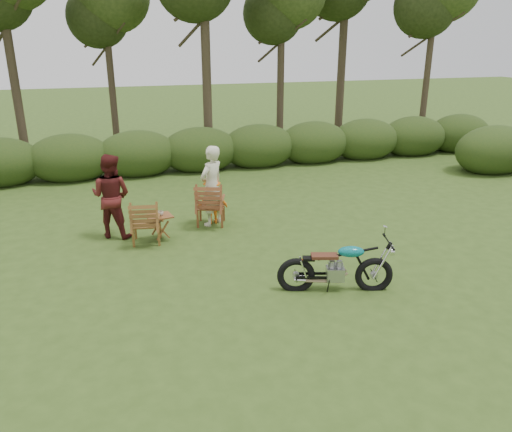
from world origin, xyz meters
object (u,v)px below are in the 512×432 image
object	(u,v)px
motorcycle	(334,289)
child	(213,223)
lawn_chair_right	(211,224)
side_table	(160,228)
cup	(160,213)
lawn_chair_left	(148,242)
adult_b	(115,235)
adult_a	(213,224)

from	to	relation	value
motorcycle	child	world-z (taller)	child
lawn_chair_right	side_table	world-z (taller)	side_table
motorcycle	lawn_chair_right	world-z (taller)	motorcycle
side_table	cup	world-z (taller)	cup
lawn_chair_left	motorcycle	bearing A→B (deg)	142.74
adult_b	child	size ratio (longest dim) A/B	1.67
motorcycle	cup	bearing A→B (deg)	145.74
motorcycle	adult_a	world-z (taller)	adult_a
lawn_chair_left	cup	size ratio (longest dim) A/B	7.79
lawn_chair_left	child	size ratio (longest dim) A/B	0.88
side_table	adult_b	distance (m)	1.11
adult_a	child	world-z (taller)	adult_a
child	lawn_chair_left	bearing A→B (deg)	30.05
lawn_chair_left	adult_b	world-z (taller)	adult_b
cup	child	xyz separation A→B (m)	(1.27, 0.70, -0.60)
adult_b	child	xyz separation A→B (m)	(2.23, 0.16, 0.00)
cup	adult_a	size ratio (longest dim) A/B	0.07
cup	lawn_chair_right	bearing A→B (deg)	26.91
motorcycle	side_table	xyz separation A→B (m)	(-2.58, 3.15, 0.28)
motorcycle	child	xyz separation A→B (m)	(-1.29, 3.84, 0.00)
side_table	adult_a	bearing A→B (deg)	25.34
lawn_chair_right	adult_b	bearing A→B (deg)	20.46
motorcycle	lawn_chair_right	distance (m)	3.99
cup	side_table	bearing A→B (deg)	168.46
lawn_chair_right	cup	size ratio (longest dim) A/B	8.28
motorcycle	cup	world-z (taller)	cup
side_table	motorcycle	bearing A→B (deg)	-50.61
lawn_chair_left	side_table	size ratio (longest dim) A/B	1.74
lawn_chair_right	child	size ratio (longest dim) A/B	0.94
motorcycle	cup	size ratio (longest dim) A/B	15.15
motorcycle	adult_a	bearing A→B (deg)	125.88
lawn_chair_left	side_table	distance (m)	0.40
adult_a	adult_b	size ratio (longest dim) A/B	1.01
adult_a	adult_b	xyz separation A→B (m)	(-2.20, -0.07, 0.00)
adult_b	child	distance (m)	2.23
side_table	child	distance (m)	1.49
adult_a	side_table	bearing A→B (deg)	-11.86
adult_a	child	distance (m)	0.09
child	adult_b	bearing A→B (deg)	8.55
adult_a	adult_b	distance (m)	2.20
adult_b	side_table	bearing A→B (deg)	179.16
lawn_chair_left	cup	bearing A→B (deg)	-159.61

